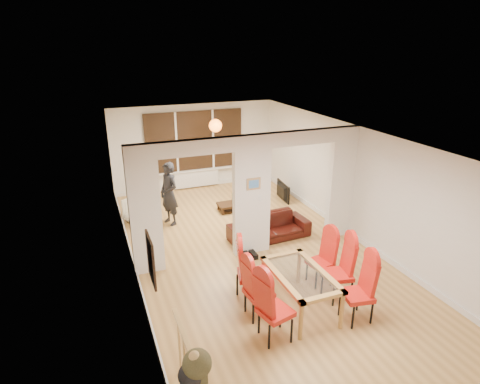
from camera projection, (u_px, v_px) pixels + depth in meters
floor at (251, 251)px, 8.81m from camera, size 5.00×9.00×0.01m
room_walls at (252, 196)px, 8.35m from camera, size 5.00×9.00×2.60m
divider_wall at (252, 196)px, 8.35m from camera, size 5.00×0.18×2.60m
bay_window_blinds at (195, 141)px, 12.16m from camera, size 3.00×0.08×1.80m
radiator at (197, 179)px, 12.54m from camera, size 1.40×0.08×0.50m
pendant_light at (215, 126)px, 11.04m from camera, size 0.36×0.36×0.36m
stair_newel at (186, 359)px, 5.06m from camera, size 0.40×1.20×1.10m
wall_poster at (151, 260)px, 5.31m from camera, size 0.04×0.52×0.67m
pillar_photo at (254, 184)px, 8.16m from camera, size 0.30×0.03×0.25m
dining_table at (300, 291)px, 6.81m from camera, size 0.84×1.49×0.70m
dining_chair_la at (276, 307)px, 6.03m from camera, size 0.55×0.55×1.14m
dining_chair_lb at (259, 288)px, 6.56m from camera, size 0.46×0.46×1.05m
dining_chair_lc at (251, 270)px, 6.98m from camera, size 0.56×0.56×1.15m
dining_chair_ra at (358, 291)px, 6.45m from camera, size 0.51×0.51×1.11m
dining_chair_rb at (338, 270)px, 7.01m from camera, size 0.53×0.53×1.12m
dining_chair_rc at (320, 259)px, 7.47m from camera, size 0.48×0.48×1.03m
sofa at (269, 227)px, 9.31m from camera, size 1.92×0.84×0.55m
armchair at (141, 210)px, 10.19m from camera, size 0.94×0.94×0.62m
person at (169, 194)px, 9.88m from camera, size 0.69×0.58×1.60m
television at (280, 191)px, 11.59m from camera, size 0.90×0.20×0.51m
coffee_table at (235, 206)px, 10.92m from camera, size 1.03×0.67×0.22m
bottle at (234, 198)px, 10.80m from camera, size 0.08×0.08×0.31m
bowl at (238, 203)px, 10.79m from camera, size 0.23×0.23×0.06m
shoes at (250, 255)px, 8.52m from camera, size 0.26×0.28×0.11m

